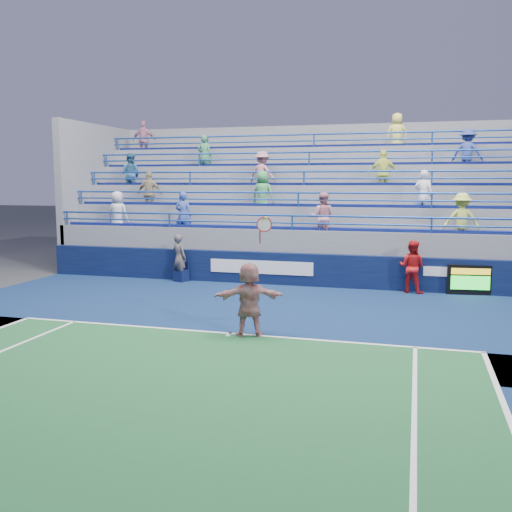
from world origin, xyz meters
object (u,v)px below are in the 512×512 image
(serve_speed_board, at_px, (470,280))
(ball_girl, at_px, (412,267))
(line_judge, at_px, (179,258))
(tennis_player, at_px, (249,299))
(judge_chair, at_px, (181,275))

(serve_speed_board, distance_m, ball_girl, 1.78)
(line_judge, xyz_separation_m, ball_girl, (7.84, 0.09, -0.01))
(ball_girl, bearing_deg, tennis_player, 77.08)
(line_judge, bearing_deg, ball_girl, -154.75)
(serve_speed_board, relative_size, judge_chair, 1.87)
(judge_chair, xyz_separation_m, line_judge, (-0.05, -0.04, 0.60))
(judge_chair, bearing_deg, line_judge, -139.34)
(judge_chair, relative_size, line_judge, 0.44)
(serve_speed_board, distance_m, judge_chair, 9.54)
(serve_speed_board, bearing_deg, line_judge, -178.70)
(serve_speed_board, distance_m, line_judge, 9.59)
(ball_girl, bearing_deg, serve_speed_board, -159.60)
(judge_chair, bearing_deg, ball_girl, 0.36)
(judge_chair, relative_size, ball_girl, 0.44)
(judge_chair, bearing_deg, serve_speed_board, 1.05)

